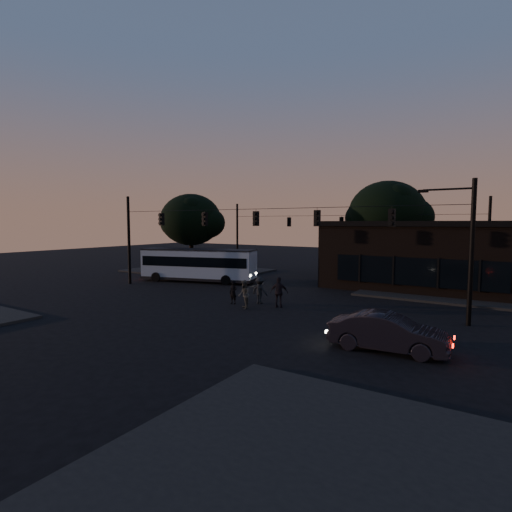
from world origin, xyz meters
The scene contains 14 objects.
ground centered at (0.00, 0.00, 0.00)m, with size 120.00×120.00×0.00m, color black.
sidewalk_far_right centered at (12.00, 14.00, 0.07)m, with size 14.00×10.00×0.15m, color black.
sidewalk_far_left centered at (-14.00, 14.00, 0.07)m, with size 14.00×10.00×0.15m, color black.
building centered at (9.00, 15.97, 2.71)m, with size 15.40×10.41×5.40m.
tree_behind centered at (4.00, 22.00, 6.19)m, with size 7.60×7.60×9.43m.
tree_left centered at (-14.00, 13.00, 5.57)m, with size 6.40×6.40×8.30m.
signal_rig_near centered at (0.00, 4.00, 4.45)m, with size 26.24×0.30×7.50m.
signal_rig_far centered at (0.00, 20.00, 4.20)m, with size 26.24×0.30×7.50m.
bus centered at (-8.83, 8.15, 1.64)m, with size 10.66×5.14×2.93m.
car centered at (10.59, -2.39, 0.78)m, with size 1.65×4.74×1.56m, color black.
pedestrian_a centered at (-0.39, 1.88, 0.76)m, with size 0.55×0.36×1.52m, color black.
pedestrian_b centered at (1.02, 1.07, 0.88)m, with size 0.85×0.67×1.76m, color #3B3C37.
pedestrian_c centered at (2.63, 2.58, 0.96)m, with size 1.12×0.47×1.92m, color black.
pedestrian_d centered at (1.00, 2.92, 0.87)m, with size 1.13×0.65×1.74m, color black.
Camera 1 is at (14.74, -18.82, 5.28)m, focal length 28.00 mm.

